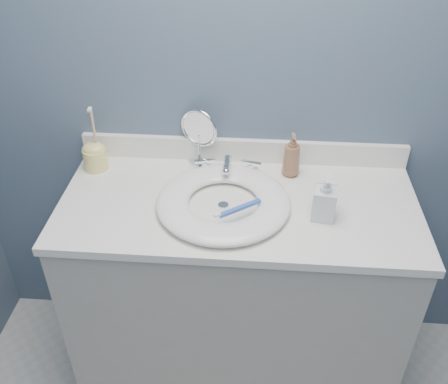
# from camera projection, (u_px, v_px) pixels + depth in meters

# --- Properties ---
(back_wall) EXTENTS (2.20, 0.02, 2.40)m
(back_wall) POSITION_uv_depth(u_px,v_px,m) (245.00, 81.00, 1.73)
(back_wall) COLOR #4D6173
(back_wall) RESTS_ON ground
(vanity_cabinet) EXTENTS (1.20, 0.55, 0.85)m
(vanity_cabinet) POSITION_uv_depth(u_px,v_px,m) (237.00, 294.00, 1.96)
(vanity_cabinet) COLOR #AFAAA0
(vanity_cabinet) RESTS_ON ground
(countertop) EXTENTS (1.22, 0.57, 0.03)m
(countertop) POSITION_uv_depth(u_px,v_px,m) (239.00, 205.00, 1.70)
(countertop) COLOR white
(countertop) RESTS_ON vanity_cabinet
(backsplash) EXTENTS (1.22, 0.02, 0.09)m
(backsplash) POSITION_uv_depth(u_px,v_px,m) (243.00, 150.00, 1.88)
(backsplash) COLOR white
(backsplash) RESTS_ON countertop
(basin) EXTENTS (0.45, 0.45, 0.04)m
(basin) POSITION_uv_depth(u_px,v_px,m) (223.00, 202.00, 1.66)
(basin) COLOR white
(basin) RESTS_ON countertop
(drain) EXTENTS (0.04, 0.04, 0.01)m
(drain) POSITION_uv_depth(u_px,v_px,m) (223.00, 205.00, 1.67)
(drain) COLOR silver
(drain) RESTS_ON countertop
(faucet) EXTENTS (0.25, 0.13, 0.07)m
(faucet) POSITION_uv_depth(u_px,v_px,m) (228.00, 168.00, 1.82)
(faucet) COLOR silver
(faucet) RESTS_ON countertop
(makeup_mirror) EXTENTS (0.14, 0.09, 0.22)m
(makeup_mirror) POSITION_uv_depth(u_px,v_px,m) (199.00, 134.00, 1.83)
(makeup_mirror) COLOR silver
(makeup_mirror) RESTS_ON countertop
(soap_bottle_amber) EXTENTS (0.07, 0.07, 0.17)m
(soap_bottle_amber) POSITION_uv_depth(u_px,v_px,m) (292.00, 155.00, 1.78)
(soap_bottle_amber) COLOR #8E5D40
(soap_bottle_amber) RESTS_ON countertop
(soap_bottle_clear) EXTENTS (0.08, 0.08, 0.16)m
(soap_bottle_clear) POSITION_uv_depth(u_px,v_px,m) (325.00, 197.00, 1.58)
(soap_bottle_clear) COLOR silver
(soap_bottle_clear) RESTS_ON countertop
(toothbrush_holder) EXTENTS (0.09, 0.09, 0.25)m
(toothbrush_holder) POSITION_uv_depth(u_px,v_px,m) (95.00, 155.00, 1.83)
(toothbrush_holder) COLOR #F8DD7C
(toothbrush_holder) RESTS_ON countertop
(toothbrush_lying) EXTENTS (0.15, 0.11, 0.02)m
(toothbrush_lying) POSITION_uv_depth(u_px,v_px,m) (238.00, 209.00, 1.59)
(toothbrush_lying) COLOR #345BBB
(toothbrush_lying) RESTS_ON basin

